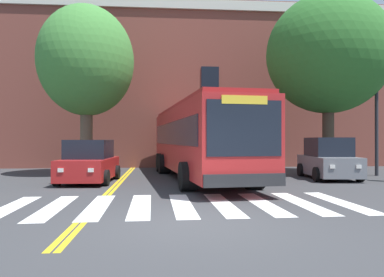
# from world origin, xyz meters

# --- Properties ---
(ground_plane) EXTENTS (120.00, 120.00, 0.00)m
(ground_plane) POSITION_xyz_m (0.00, 0.00, 0.00)
(ground_plane) COLOR #38383A
(crosswalk) EXTENTS (9.28, 3.87, 0.01)m
(crosswalk) POSITION_xyz_m (-0.05, 2.16, 0.00)
(crosswalk) COLOR white
(crosswalk) RESTS_ON ground
(lane_line_yellow_inner) EXTENTS (0.12, 36.00, 0.01)m
(lane_line_yellow_inner) POSITION_xyz_m (-2.35, 16.16, 0.00)
(lane_line_yellow_inner) COLOR gold
(lane_line_yellow_inner) RESTS_ON ground
(lane_line_yellow_outer) EXTENTS (0.12, 36.00, 0.01)m
(lane_line_yellow_outer) POSITION_xyz_m (-2.19, 16.16, 0.00)
(lane_line_yellow_outer) COLOR gold
(lane_line_yellow_outer) RESTS_ON ground
(city_bus) EXTENTS (3.81, 12.57, 3.20)m
(city_bus) POSITION_xyz_m (1.04, 8.74, 1.75)
(city_bus) COLOR #B22323
(city_bus) RESTS_ON ground
(car_red_near_lane) EXTENTS (2.19, 3.90, 1.71)m
(car_red_near_lane) POSITION_xyz_m (-3.47, 7.71, 0.79)
(car_red_near_lane) COLOR #AD1E1E
(car_red_near_lane) RESTS_ON ground
(car_grey_far_lane) EXTENTS (2.22, 3.80, 1.81)m
(car_grey_far_lane) POSITION_xyz_m (6.75, 8.21, 0.83)
(car_grey_far_lane) COLOR slate
(car_grey_far_lane) RESTS_ON ground
(car_white_behind_bus) EXTENTS (2.68, 4.86, 2.13)m
(car_white_behind_bus) POSITION_xyz_m (0.09, 19.13, 1.02)
(car_white_behind_bus) COLOR white
(car_white_behind_bus) RESTS_ON ground
(street_tree_curbside_large) EXTENTS (7.85, 7.62, 8.99)m
(street_tree_curbside_large) POSITION_xyz_m (7.72, 10.32, 5.99)
(street_tree_curbside_large) COLOR #4C3D2D
(street_tree_curbside_large) RESTS_ON ground
(street_tree_curbside_small) EXTENTS (6.27, 6.44, 8.29)m
(street_tree_curbside_small) POSITION_xyz_m (-4.22, 11.00, 5.55)
(street_tree_curbside_small) COLOR brown
(street_tree_curbside_small) RESTS_ON ground
(building_facade) EXTENTS (36.57, 9.83, 10.49)m
(building_facade) POSITION_xyz_m (2.47, 20.22, 5.25)
(building_facade) COLOR brown
(building_facade) RESTS_ON ground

